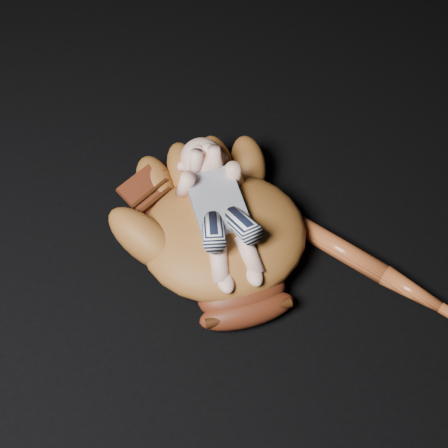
{
  "coord_description": "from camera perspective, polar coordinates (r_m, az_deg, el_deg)",
  "views": [
    {
      "loc": [
        -0.27,
        -0.58,
        1.19
      ],
      "look_at": [
        0.09,
        0.13,
        0.09
      ],
      "focal_mm": 50.0,
      "sensor_mm": 36.0,
      "label": 1
    }
  ],
  "objects": [
    {
      "name": "baseball",
      "position": [
        1.44,
        3.99,
        0.98
      ],
      "size": [
        0.08,
        0.08,
        0.06
      ],
      "primitive_type": "sphere",
      "rotation": [
        0.0,
        0.0,
        0.43
      ],
      "color": "silver",
      "rests_on": "ground"
    },
    {
      "name": "baseball_glove",
      "position": [
        1.35,
        -0.05,
        -0.51
      ],
      "size": [
        0.54,
        0.6,
        0.16
      ],
      "primitive_type": null,
      "rotation": [
        0.0,
        0.0,
        -0.19
      ],
      "color": "brown",
      "rests_on": "ground"
    },
    {
      "name": "newborn_baby",
      "position": [
        1.31,
        -0.3,
        1.22
      ],
      "size": [
        0.24,
        0.4,
        0.15
      ],
      "primitive_type": null,
      "rotation": [
        0.0,
        0.0,
        -0.2
      ],
      "color": "#EAAE97",
      "rests_on": "baseball_glove"
    },
    {
      "name": "baseball_bat",
      "position": [
        1.4,
        15.45,
        -5.09
      ],
      "size": [
        0.26,
        0.46,
        0.05
      ],
      "primitive_type": null,
      "rotation": [
        0.0,
        0.0,
        0.45
      ],
      "color": "#A2461F",
      "rests_on": "ground"
    }
  ]
}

